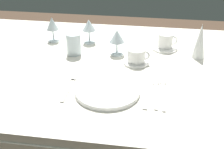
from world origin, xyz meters
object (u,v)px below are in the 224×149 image
object	(u,v)px
wine_glass_left	(117,38)
dinner_plate	(107,91)
wine_glass_right	(52,25)
coffee_cup_left	(166,41)
spoon_soup	(156,91)
napkin_folded	(200,41)
wine_glass_centre	(89,26)
spoon_dessert	(163,91)
dinner_knife	(147,95)
coffee_cup_right	(137,55)
fork_outer	(69,87)
drink_tumbler	(74,45)

from	to	relation	value
wine_glass_left	dinner_plate	bearing A→B (deg)	-87.88
wine_glass_right	coffee_cup_left	bearing A→B (deg)	-1.57
spoon_soup	coffee_cup_left	distance (m)	0.44
napkin_folded	wine_glass_centre	bearing A→B (deg)	169.43
spoon_dessert	dinner_knife	bearing A→B (deg)	-149.89
spoon_soup	coffee_cup_right	distance (m)	0.26
fork_outer	spoon_dessert	bearing A→B (deg)	3.88
fork_outer	drink_tumbler	size ratio (longest dim) A/B	1.90
dinner_plate	dinner_knife	size ratio (longest dim) A/B	1.21
coffee_cup_right	wine_glass_right	size ratio (longest dim) A/B	0.77
spoon_soup	spoon_dessert	xyz separation A→B (m)	(0.03, 0.00, 0.00)
dinner_plate	napkin_folded	bearing A→B (deg)	45.33
spoon_soup	napkin_folded	distance (m)	0.41
wine_glass_right	napkin_folded	bearing A→B (deg)	-7.26
spoon_dessert	wine_glass_right	xyz separation A→B (m)	(-0.61, 0.45, 0.09)
dinner_knife	coffee_cup_left	distance (m)	0.47
napkin_folded	coffee_cup_right	bearing A→B (deg)	-159.45
coffee_cup_right	dinner_plate	bearing A→B (deg)	-108.28
wine_glass_left	coffee_cup_left	bearing A→B (deg)	22.95
dinner_knife	wine_glass_centre	world-z (taller)	wine_glass_centre
spoon_soup	drink_tumbler	size ratio (longest dim) A/B	2.00
coffee_cup_right	spoon_soup	bearing A→B (deg)	-67.69
spoon_soup	wine_glass_centre	distance (m)	0.60
coffee_cup_right	wine_glass_left	xyz separation A→B (m)	(-0.11, 0.09, 0.05)
wine_glass_left	coffee_cup_right	bearing A→B (deg)	-39.98
coffee_cup_right	wine_glass_centre	size ratio (longest dim) A/B	0.80
spoon_dessert	coffee_cup_left	bearing A→B (deg)	89.02
napkin_folded	spoon_soup	bearing A→B (deg)	-119.40
dinner_plate	wine_glass_centre	distance (m)	0.54
napkin_folded	wine_glass_left	bearing A→B (deg)	-177.03
coffee_cup_right	napkin_folded	xyz separation A→B (m)	(0.30, 0.11, 0.05)
coffee_cup_left	napkin_folded	size ratio (longest dim) A/B	0.57
fork_outer	wine_glass_centre	xyz separation A→B (m)	(-0.02, 0.48, 0.09)
wine_glass_centre	spoon_soup	bearing A→B (deg)	-50.58
dinner_plate	spoon_soup	world-z (taller)	dinner_plate
fork_outer	wine_glass_left	size ratio (longest dim) A/B	1.60
wine_glass_centre	napkin_folded	world-z (taller)	napkin_folded
spoon_soup	coffee_cup_left	bearing A→B (deg)	85.06
spoon_dessert	coffee_cup_right	bearing A→B (deg)	118.51
fork_outer	coffee_cup_left	size ratio (longest dim) A/B	2.06
wine_glass_left	spoon_soup	bearing A→B (deg)	-58.04
fork_outer	spoon_soup	size ratio (longest dim) A/B	0.95
dinner_plate	dinner_knife	world-z (taller)	dinner_plate
coffee_cup_right	drink_tumbler	distance (m)	0.33
coffee_cup_right	wine_glass_left	world-z (taller)	wine_glass_left
spoon_soup	coffee_cup_left	size ratio (longest dim) A/B	2.16
coffee_cup_right	drink_tumbler	xyz separation A→B (m)	(-0.32, 0.06, 0.01)
fork_outer	spoon_dessert	distance (m)	0.39
coffee_cup_right	wine_glass_left	size ratio (longest dim) A/B	0.81
fork_outer	drink_tumbler	xyz separation A→B (m)	(-0.06, 0.32, 0.04)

